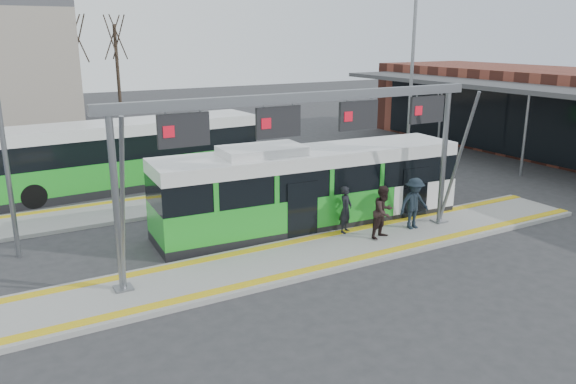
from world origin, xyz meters
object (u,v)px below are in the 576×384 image
gantry (311,126)px  passenger_c (414,203)px  hero_bus (310,188)px  passenger_b (384,212)px  passenger_a (346,210)px

gantry → passenger_c: size_ratio=6.80×
hero_bus → passenger_b: hero_bus is taller
hero_bus → passenger_a: hero_bus is taller
gantry → passenger_b: bearing=-5.2°
gantry → passenger_a: 3.96m
passenger_b → hero_bus: bearing=101.2°
gantry → hero_bus: (1.51, 2.47, -2.81)m
gantry → passenger_c: bearing=-0.4°
passenger_c → hero_bus: bearing=143.4°
passenger_a → passenger_b: (0.83, -1.10, 0.08)m
gantry → passenger_c: (4.45, -0.03, -3.19)m
passenger_a → gantry: bearing=170.3°
gantry → passenger_b: gantry is taller
gantry → hero_bus: gantry is taller
gantry → passenger_a: (2.02, 0.85, -3.29)m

